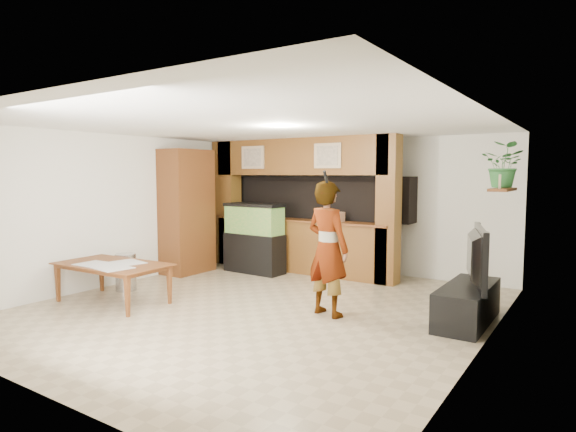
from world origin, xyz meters
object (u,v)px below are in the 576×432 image
Objects in this scene: television at (469,256)px; person at (328,249)px; aquarium at (254,239)px; pantry_cabinet at (187,212)px; dining_table at (111,283)px.

television is 0.72× the size of person.
television is at bearing -11.26° from aquarium.
person is at bearing 95.98° from television.
television is 1.82m from person.
pantry_cabinet is at bearing -145.07° from aquarium.
person is (-1.68, -0.69, 0.04)m from television.
person is at bearing 20.32° from dining_table.
pantry_cabinet reaches higher than dining_table.
dining_table is (-0.41, -2.97, -0.36)m from aquarium.
pantry_cabinet is at bearing -2.50° from person.
aquarium is 0.80× the size of dining_table.
pantry_cabinet reaches higher than person.
pantry_cabinet reaches higher than aquarium.
aquarium is 1.02× the size of television.
aquarium is at bearing 32.36° from pantry_cabinet.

